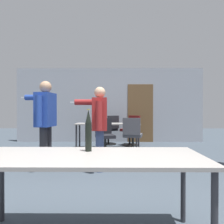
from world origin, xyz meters
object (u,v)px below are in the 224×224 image
object	(u,v)px
office_chair_mid_tucked	(105,137)
office_chair_near_pushed	(131,131)
beer_bottle	(88,131)
drink_cup	(108,122)
office_chair_far_right	(132,137)
person_far_watching	(99,121)
office_chair_side_rolled	(110,131)
person_right_polo	(45,117)

from	to	relation	value
office_chair_mid_tucked	office_chair_near_pushed	size ratio (longest dim) A/B	0.97
beer_bottle	drink_cup	distance (m)	4.28
office_chair_far_right	drink_cup	world-z (taller)	office_chair_far_right
person_far_watching	office_chair_near_pushed	size ratio (longest dim) A/B	1.65
person_far_watching	drink_cup	world-z (taller)	person_far_watching
office_chair_side_rolled	office_chair_far_right	size ratio (longest dim) A/B	1.02
beer_bottle	drink_cup	bearing A→B (deg)	89.00
office_chair_far_right	office_chair_side_rolled	bearing A→B (deg)	123.63
person_far_watching	office_chair_side_rolled	xyz separation A→B (m)	(0.14, 3.04, -0.48)
person_far_watching	person_right_polo	bearing A→B (deg)	85.11
office_chair_mid_tucked	office_chair_side_rolled	xyz separation A→B (m)	(0.10, 1.49, 0.03)
person_far_watching	person_right_polo	distance (m)	1.05
beer_bottle	drink_cup	xyz separation A→B (m)	(0.07, 4.27, -0.14)
person_far_watching	beer_bottle	xyz separation A→B (m)	(0.04, -2.06, 0.00)
office_chair_side_rolled	office_chair_near_pushed	distance (m)	0.70
office_chair_mid_tucked	office_chair_far_right	distance (m)	0.72
person_right_polo	office_chair_near_pushed	bearing A→B (deg)	-27.87
office_chair_side_rolled	person_far_watching	bearing A→B (deg)	-132.16
office_chair_mid_tucked	office_chair_near_pushed	world-z (taller)	office_chair_near_pushed
person_far_watching	office_chair_mid_tucked	distance (m)	1.63
office_chair_side_rolled	person_right_polo	bearing A→B (deg)	-151.31
person_far_watching	office_chair_far_right	world-z (taller)	person_far_watching
office_chair_far_right	office_chair_near_pushed	size ratio (longest dim) A/B	0.98
office_chair_side_rolled	office_chair_near_pushed	xyz separation A→B (m)	(0.69, -0.09, -0.00)
person_right_polo	beer_bottle	bearing A→B (deg)	-147.64
person_far_watching	drink_cup	distance (m)	2.22
office_chair_mid_tucked	office_chair_side_rolled	world-z (taller)	office_chair_side_rolled
person_right_polo	office_chair_mid_tucked	bearing A→B (deg)	-30.92
office_chair_side_rolled	beer_bottle	distance (m)	5.13
beer_bottle	office_chair_far_right	bearing A→B (deg)	78.59
office_chair_side_rolled	office_chair_far_right	xyz separation A→B (m)	(0.61, -1.57, -0.01)
beer_bottle	person_right_polo	bearing A→B (deg)	117.10
person_right_polo	drink_cup	size ratio (longest dim) A/B	19.42
person_far_watching	office_chair_near_pushed	world-z (taller)	person_far_watching
beer_bottle	office_chair_near_pushed	bearing A→B (deg)	81.02
office_chair_mid_tucked	office_chair_side_rolled	size ratio (longest dim) A/B	0.96
office_chair_mid_tucked	beer_bottle	bearing A→B (deg)	77.24
office_chair_mid_tucked	drink_cup	world-z (taller)	office_chair_mid_tucked
office_chair_far_right	drink_cup	bearing A→B (deg)	143.15
person_right_polo	office_chair_side_rolled	distance (m)	3.25
person_right_polo	office_chair_near_pushed	xyz separation A→B (m)	(1.88, 2.88, -0.56)
office_chair_near_pushed	drink_cup	bearing A→B (deg)	87.55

